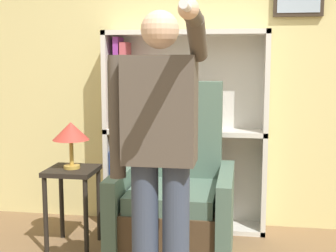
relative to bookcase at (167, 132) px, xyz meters
name	(u,v)px	position (x,y,z in m)	size (l,w,h in m)	color
wall_back	(214,66)	(0.39, 0.16, 0.57)	(8.00, 0.11, 2.80)	#DBCC84
bookcase	(167,132)	(0.00, 0.00, 0.00)	(1.38, 0.28, 1.70)	silver
armchair	(175,204)	(0.16, -0.62, -0.44)	(0.85, 0.83, 1.29)	#4C3823
person_standing	(159,151)	(0.20, -1.51, 0.13)	(0.53, 0.78, 1.72)	#384256
side_table	(72,186)	(-0.65, -0.58, -0.35)	(0.37, 0.37, 0.63)	black
table_lamp	(71,133)	(-0.65, -0.58, 0.07)	(0.28, 0.28, 0.36)	gold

